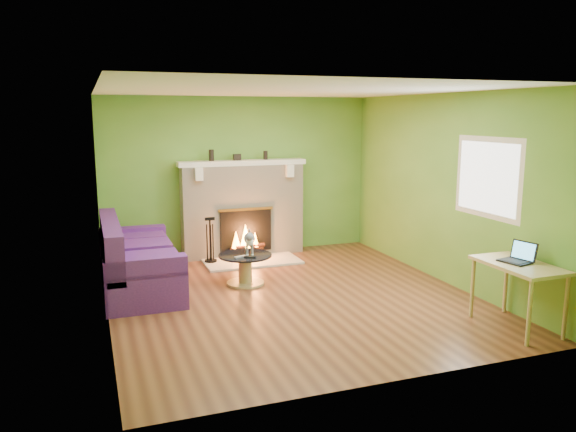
{
  "coord_description": "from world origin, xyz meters",
  "views": [
    {
      "loc": [
        -2.39,
        -6.51,
        2.32
      ],
      "look_at": [
        0.1,
        0.4,
        0.98
      ],
      "focal_mm": 35.0,
      "sensor_mm": 36.0,
      "label": 1
    }
  ],
  "objects_px": {
    "sofa": "(135,262)",
    "cat": "(250,241)",
    "desk": "(519,271)",
    "coffee_table": "(245,267)"
  },
  "relations": [
    {
      "from": "coffee_table",
      "to": "cat",
      "type": "distance_m",
      "value": 0.36
    },
    {
      "from": "sofa",
      "to": "coffee_table",
      "type": "relative_size",
      "value": 2.88
    },
    {
      "from": "sofa",
      "to": "cat",
      "type": "relative_size",
      "value": 3.88
    },
    {
      "from": "desk",
      "to": "cat",
      "type": "height_order",
      "value": "cat"
    },
    {
      "from": "coffee_table",
      "to": "cat",
      "type": "xyz_separation_m",
      "value": [
        0.08,
        0.05,
        0.35
      ]
    },
    {
      "from": "sofa",
      "to": "desk",
      "type": "bearing_deg",
      "value": -36.81
    },
    {
      "from": "sofa",
      "to": "cat",
      "type": "distance_m",
      "value": 1.56
    },
    {
      "from": "sofa",
      "to": "coffee_table",
      "type": "distance_m",
      "value": 1.48
    },
    {
      "from": "coffee_table",
      "to": "cat",
      "type": "relative_size",
      "value": 1.35
    },
    {
      "from": "coffee_table",
      "to": "desk",
      "type": "xyz_separation_m",
      "value": [
        2.36,
        -2.57,
        0.4
      ]
    }
  ]
}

